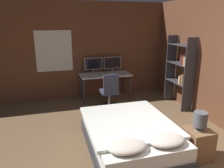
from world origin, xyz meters
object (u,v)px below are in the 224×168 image
at_px(monitor_right, 112,63).
at_px(office_chair, 110,95).
at_px(bedside_lamp, 200,120).
at_px(computer_mouse, 117,75).
at_px(bed, 130,136).
at_px(nightstand, 197,144).
at_px(keyboard, 107,76).
at_px(bookshelf, 182,70).
at_px(monitor_left, 93,64).
at_px(desk, 105,77).

bearing_deg(monitor_right, office_chair, -110.11).
height_order(bedside_lamp, computer_mouse, bedside_lamp).
bearing_deg(bed, bedside_lamp, -29.39).
xyz_separation_m(nightstand, office_chair, (-0.79, 2.47, 0.10)).
bearing_deg(office_chair, nightstand, -72.32).
bearing_deg(monitor_right, keyboard, -121.06).
relative_size(nightstand, keyboard, 1.33).
height_order(nightstand, office_chair, office_chair).
xyz_separation_m(computer_mouse, bookshelf, (1.43, -0.90, 0.25)).
distance_m(monitor_left, keyboard, 0.60).
height_order(nightstand, monitor_right, monitor_right).
bearing_deg(nightstand, monitor_right, 97.10).
xyz_separation_m(monitor_left, keyboard, (0.29, -0.47, -0.24)).
bearing_deg(monitor_right, nightstand, -82.90).
height_order(desk, bookshelf, bookshelf).
relative_size(computer_mouse, office_chair, 0.08).
bearing_deg(nightstand, office_chair, 107.68).
height_order(monitor_left, monitor_right, same).
bearing_deg(keyboard, nightstand, -76.47).
height_order(desk, computer_mouse, computer_mouse).
xyz_separation_m(nightstand, desk, (-0.71, 3.21, 0.38)).
bearing_deg(keyboard, bed, -95.68).
bearing_deg(monitor_left, bed, -89.14).
bearing_deg(desk, bookshelf, -33.56).
bearing_deg(bedside_lamp, nightstand, 0.00).
distance_m(keyboard, office_chair, 0.63).
bearing_deg(desk, computer_mouse, -40.07).
distance_m(office_chair, bookshelf, 1.93).
distance_m(nightstand, keyboard, 3.09).
xyz_separation_m(monitor_left, bookshelf, (1.99, -1.37, 0.01)).
xyz_separation_m(nightstand, computer_mouse, (-0.43, 2.97, 0.49)).
bearing_deg(office_chair, monitor_right, 69.89).
bearing_deg(bed, office_chair, 84.97).
bearing_deg(bedside_lamp, bookshelf, 64.43).
relative_size(nightstand, monitor_left, 0.98).
xyz_separation_m(nightstand, bookshelf, (0.99, 2.07, 0.73)).
xyz_separation_m(monitor_right, computer_mouse, (-0.01, -0.47, -0.23)).
height_order(nightstand, computer_mouse, computer_mouse).
xyz_separation_m(bedside_lamp, computer_mouse, (-0.43, 2.97, 0.06)).
relative_size(bedside_lamp, keyboard, 0.79).
xyz_separation_m(bed, monitor_left, (-0.04, 2.91, 0.72)).
relative_size(monitor_right, keyboard, 1.36).
relative_size(monitor_right, computer_mouse, 7.40).
relative_size(bedside_lamp, bookshelf, 0.17).
bearing_deg(keyboard, bookshelf, -27.73).
bearing_deg(bookshelf, bed, -141.77).
distance_m(bed, desk, 2.71).
distance_m(monitor_left, office_chair, 1.18).
xyz_separation_m(bed, computer_mouse, (0.52, 2.43, 0.49)).
height_order(keyboard, office_chair, office_chair).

